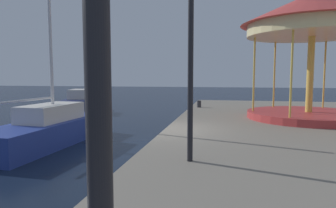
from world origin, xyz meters
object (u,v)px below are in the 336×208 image
motorboat_navy (80,103)px  bollard_center (199,104)px  sailboat_blue (49,129)px  lamp_post_mid_promenade (191,16)px  carousel (312,26)px

motorboat_navy → bollard_center: motorboat_navy is taller
sailboat_blue → lamp_post_mid_promenade: sailboat_blue is taller
sailboat_blue → carousel: (10.22, 3.44, 4.14)m
sailboat_blue → carousel: size_ratio=1.04×
bollard_center → lamp_post_mid_promenade: bearing=-85.9°
lamp_post_mid_promenade → motorboat_navy: bearing=125.6°
lamp_post_mid_promenade → bollard_center: bearing=94.1°
motorboat_navy → bollard_center: size_ratio=12.58×
lamp_post_mid_promenade → bollard_center: (-0.81, 11.18, -2.90)m
sailboat_blue → bollard_center: sailboat_blue is taller
carousel → lamp_post_mid_promenade: (-4.26, -7.35, -0.85)m
lamp_post_mid_promenade → bollard_center: 11.58m
motorboat_navy → lamp_post_mid_promenade: (9.72, -13.59, 3.25)m
carousel → bollard_center: carousel is taller
motorboat_navy → bollard_center: bearing=-15.1°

